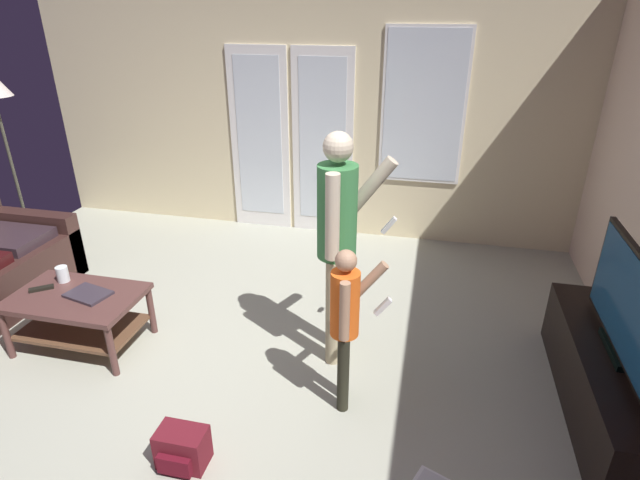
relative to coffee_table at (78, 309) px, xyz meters
name	(u,v)px	position (x,y,z in m)	size (l,w,h in m)	color
ground_plane	(204,381)	(1.07, -0.18, -0.33)	(5.96, 5.59, 0.02)	#A8AA97
wall_back_with_doors	(305,110)	(1.11, 2.58, 1.05)	(5.96, 0.09, 2.81)	beige
coffee_table	(78,309)	(0.00, 0.00, 0.00)	(0.94, 0.60, 0.44)	#54332F
tv_stand	(605,382)	(3.68, 0.12, -0.09)	(0.43, 1.65, 0.47)	black
flat_screen_tv	(627,305)	(3.68, 0.12, 0.48)	(0.08, 1.15, 0.66)	black
person_adult	(338,231)	(1.92, 0.33, 0.69)	(0.52, 0.47, 1.68)	tan
person_child	(346,317)	(2.07, -0.17, 0.35)	(0.36, 0.34, 1.12)	#28271C
backpack	(182,448)	(1.26, -0.86, -0.21)	(0.28, 0.22, 0.23)	maroon
laptop_closed	(88,294)	(0.10, 0.02, 0.13)	(0.31, 0.22, 0.02)	#352D37
cup_near_edge	(63,274)	(-0.22, 0.16, 0.18)	(0.09, 0.09, 0.12)	white
tv_remote_black	(41,288)	(-0.30, 0.01, 0.13)	(0.17, 0.05, 0.02)	black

